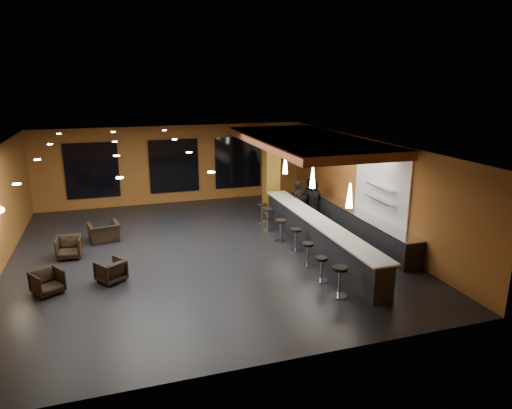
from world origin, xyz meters
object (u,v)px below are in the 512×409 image
object	(u,v)px
pendant_2	(285,164)
staff_b	(311,197)
armchair_a	(47,282)
bar_stool_1	(321,266)
column	(271,172)
bar_stool_5	(268,217)
armchair_c	(69,247)
prep_counter	(362,227)
staff_a	(299,202)
armchair_b	(111,271)
bar_stool_2	(308,251)
bar_counter	(317,235)
armchair_d	(104,232)
staff_c	(313,199)
bar_stool_6	(262,210)
bar_stool_4	(281,228)
bar_stool_0	(340,278)
bar_stool_3	(296,237)
pendant_0	(350,196)
pendant_1	(313,178)

from	to	relation	value
pendant_2	staff_b	xyz separation A→B (m)	(1.38, 0.60, -1.56)
armchair_a	bar_stool_1	size ratio (longest dim) A/B	0.99
armchair_a	column	bearing A→B (deg)	1.58
bar_stool_5	armchair_c	bearing A→B (deg)	-174.79
prep_counter	column	bearing A→B (deg)	116.00
staff_a	armchair_b	world-z (taller)	staff_a
pendant_2	bar_stool_2	size ratio (longest dim) A/B	0.96
bar_counter	armchair_d	size ratio (longest dim) A/B	7.92
staff_c	bar_stool_2	bearing A→B (deg)	-104.70
prep_counter	bar_stool_6	bearing A→B (deg)	133.74
bar_counter	bar_stool_4	world-z (taller)	bar_counter
prep_counter	staff_b	xyz separation A→B (m)	(-0.62, 3.10, 0.36)
bar_stool_0	bar_stool_2	xyz separation A→B (m)	(0.04, 2.13, -0.07)
pendant_2	bar_stool_1	size ratio (longest dim) A/B	0.97
staff_b	bar_stool_1	xyz separation A→B (m)	(-2.31, -5.90, -0.33)
bar_counter	bar_stool_3	bearing A→B (deg)	169.79
pendant_0	bar_stool_0	distance (m)	2.40
staff_a	bar_stool_6	bearing A→B (deg)	141.03
bar_counter	bar_stool_5	distance (m)	2.52
bar_stool_0	bar_stool_3	world-z (taller)	bar_stool_0
column	bar_stool_4	distance (m)	3.82
pendant_0	bar_stool_4	distance (m)	3.71
staff_b	pendant_1	bearing A→B (deg)	-136.54
staff_c	armchair_c	xyz separation A→B (m)	(-9.17, -1.62, -0.45)
column	armchair_d	bearing A→B (deg)	-166.60
prep_counter	bar_stool_4	distance (m)	2.94
bar_stool_1	pendant_1	bearing A→B (deg)	71.58
armchair_a	prep_counter	bearing A→B (deg)	-24.59
bar_counter	pendant_2	distance (m)	3.52
bar_stool_0	bar_stool_1	world-z (taller)	bar_stool_0
prep_counter	pendant_2	world-z (taller)	pendant_2
staff_b	armchair_c	distance (m)	9.39
pendant_2	bar_stool_4	bearing A→B (deg)	-114.65
pendant_2	armchair_d	world-z (taller)	pendant_2
bar_counter	bar_stool_1	world-z (taller)	bar_counter
bar_counter	pendant_0	distance (m)	2.72
bar_stool_5	bar_counter	bearing A→B (deg)	-68.52
bar_stool_6	bar_stool_3	bearing A→B (deg)	-88.61
bar_stool_5	bar_stool_6	xyz separation A→B (m)	(0.14, 1.07, -0.07)
armchair_d	pendant_1	bearing A→B (deg)	149.34
armchair_b	pendant_2	bearing A→B (deg)	174.00
armchair_a	bar_stool_6	xyz separation A→B (m)	(7.39, 4.21, 0.15)
pendant_0	pendant_1	xyz separation A→B (m)	(0.00, 2.50, 0.00)
bar_stool_5	bar_stool_6	world-z (taller)	bar_stool_5
bar_stool_6	staff_a	bearing A→B (deg)	-21.18
pendant_1	armchair_b	xyz separation A→B (m)	(-6.57, -1.02, -2.03)
bar_counter	prep_counter	world-z (taller)	bar_counter
armchair_b	bar_stool_6	bearing A→B (deg)	-179.99
staff_b	pendant_0	bearing A→B (deg)	-126.39
bar_stool_0	bar_stool_4	distance (m)	4.39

